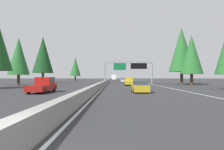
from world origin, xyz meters
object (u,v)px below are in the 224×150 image
(sedan_near_center, at_px, (123,80))
(sedan_far_center, at_px, (140,87))
(sign_gantry_overhead, at_px, (129,66))
(oncoming_near, at_px, (43,85))
(conifer_left_near, at_px, (19,56))
(pickup_mid_center, at_px, (129,81))
(box_truck_mid_left, at_px, (114,77))
(conifer_left_mid, at_px, (43,55))
(conifer_left_far, at_px, (75,67))
(conifer_right_near, at_px, (192,54))
(conifer_right_mid, at_px, (182,50))

(sedan_near_center, bearing_deg, sedan_far_center, 179.87)
(sign_gantry_overhead, relative_size, sedan_far_center, 2.88)
(oncoming_near, distance_m, conifer_left_near, 24.49)
(pickup_mid_center, xyz_separation_m, box_truck_mid_left, (64.81, 3.46, 0.70))
(sedan_near_center, bearing_deg, conifer_left_near, 135.94)
(pickup_mid_center, distance_m, oncoming_near, 23.79)
(conifer_left_mid, distance_m, conifer_left_far, 26.09)
(box_truck_mid_left, distance_m, conifer_left_mid, 54.77)
(sign_gantry_overhead, relative_size, conifer_left_mid, 0.91)
(sign_gantry_overhead, height_order, conifer_right_near, conifer_right_near)
(sedan_far_center, bearing_deg, sedan_near_center, -0.13)
(sedan_far_center, distance_m, conifer_left_near, 32.14)
(sedan_far_center, relative_size, oncoming_near, 0.79)
(conifer_left_mid, bearing_deg, sedan_near_center, -67.19)
(sedan_near_center, distance_m, conifer_left_near, 35.94)
(box_truck_mid_left, xyz_separation_m, conifer_left_mid, (-50.04, 21.18, 6.85))
(conifer_left_near, xyz_separation_m, conifer_left_far, (40.70, -4.83, -0.28))
(box_truck_mid_left, relative_size, conifer_right_near, 0.73)
(pickup_mid_center, distance_m, conifer_left_mid, 29.70)
(box_truck_mid_left, relative_size, oncoming_near, 1.52)
(conifer_left_mid, bearing_deg, conifer_left_near, 179.74)
(box_truck_mid_left, bearing_deg, sedan_near_center, -175.10)
(sedan_near_center, relative_size, conifer_right_mid, 0.30)
(conifer_left_far, bearing_deg, pickup_mid_center, -153.76)
(sedan_near_center, xyz_separation_m, oncoming_near, (-45.66, 11.94, 0.23))
(box_truck_mid_left, bearing_deg, conifer_right_near, -163.81)
(sedan_far_center, distance_m, sedan_near_center, 45.38)
(sedan_far_center, relative_size, conifer_left_far, 0.43)
(box_truck_mid_left, relative_size, conifer_left_mid, 0.61)
(box_truck_mid_left, relative_size, conifer_right_mid, 0.59)
(pickup_mid_center, distance_m, sedan_near_center, 25.11)
(conifer_right_near, relative_size, conifer_left_near, 1.09)
(pickup_mid_center, bearing_deg, conifer_right_mid, -66.35)
(sedan_near_center, distance_m, oncoming_near, 47.19)
(sedan_near_center, xyz_separation_m, box_truck_mid_left, (39.70, 3.40, 0.93))
(box_truck_mid_left, height_order, oncoming_near, box_truck_mid_left)
(pickup_mid_center, distance_m, conifer_right_near, 16.16)
(sign_gantry_overhead, bearing_deg, box_truck_mid_left, 3.98)
(sedan_far_center, xyz_separation_m, oncoming_near, (-0.27, 11.84, 0.23))
(conifer_right_mid, bearing_deg, sign_gantry_overhead, 85.33)
(sign_gantry_overhead, relative_size, sedan_near_center, 2.88)
(conifer_left_near, height_order, conifer_left_mid, conifer_left_mid)
(box_truck_mid_left, relative_size, conifer_left_near, 0.79)
(sedan_near_center, bearing_deg, conifer_left_far, 52.49)
(conifer_left_far, bearing_deg, box_truck_mid_left, -33.85)
(pickup_mid_center, relative_size, box_truck_mid_left, 0.66)
(sedan_far_center, bearing_deg, conifer_left_far, 18.03)
(conifer_left_near, bearing_deg, box_truck_mid_left, -18.06)
(conifer_right_near, bearing_deg, box_truck_mid_left, 16.19)
(sign_gantry_overhead, bearing_deg, conifer_right_near, -109.98)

